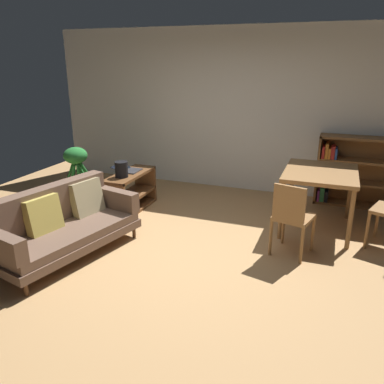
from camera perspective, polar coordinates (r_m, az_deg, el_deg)
ground_plane at (r=4.66m, az=-1.88°, el=-8.98°), size 8.16×8.16×0.00m
back_wall_panel at (r=6.74m, az=6.94°, el=11.70°), size 6.80×0.10×2.70m
fabric_couch at (r=4.77m, az=-18.62°, el=-4.34°), size 1.13×1.85×0.78m
media_console at (r=5.93m, az=-8.96°, el=-0.05°), size 0.36×1.01×0.58m
open_laptop at (r=5.96m, az=-9.36°, el=3.27°), size 0.40×0.31×0.07m
desk_speaker at (r=5.64m, az=-10.29°, el=3.28°), size 0.18×0.18×0.23m
potted_floor_plant at (r=6.44m, az=-16.52°, el=3.33°), size 0.47×0.46×0.88m
dining_table at (r=5.35m, az=18.28°, el=2.05°), size 0.91×1.12×0.80m
dining_chair_far at (r=4.55m, az=14.40°, el=-3.32°), size 0.49×0.50×0.88m
bookshelf at (r=6.54m, az=23.37°, el=2.77°), size 1.43×0.34×1.08m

